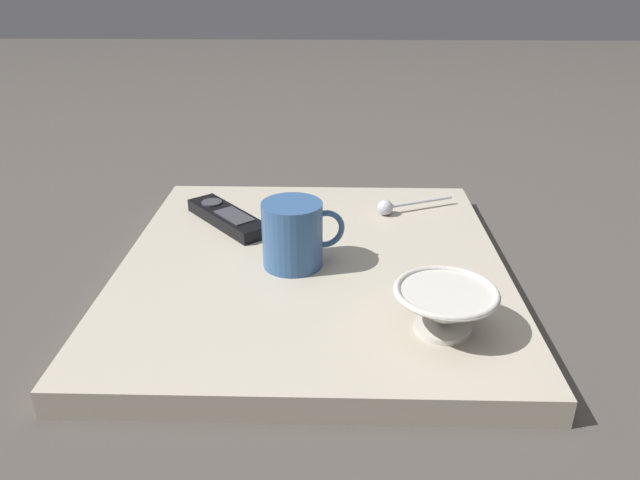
{
  "coord_description": "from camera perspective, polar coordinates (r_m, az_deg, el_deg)",
  "views": [
    {
      "loc": [
        -0.83,
        -0.03,
        0.47
      ],
      "look_at": [
        0.03,
        -0.01,
        0.06
      ],
      "focal_mm": 33.55,
      "sensor_mm": 36.0,
      "label": 1
    }
  ],
  "objects": [
    {
      "name": "tv_remote_near",
      "position": [
        1.07,
        -8.84,
        2.15
      ],
      "size": [
        0.18,
        0.17,
        0.02
      ],
      "color": "black",
      "rests_on": "table"
    },
    {
      "name": "coffee_mug",
      "position": [
        0.9,
        -2.53,
        0.54
      ],
      "size": [
        0.09,
        0.13,
        0.1
      ],
      "color": "#33598C",
      "rests_on": "table"
    },
    {
      "name": "ground_plane",
      "position": [
        0.95,
        -0.74,
        -3.89
      ],
      "size": [
        6.0,
        6.0,
        0.0
      ],
      "primitive_type": "plane",
      "color": "#47423D"
    },
    {
      "name": "table",
      "position": [
        0.95,
        -0.75,
        -2.89
      ],
      "size": [
        0.65,
        0.59,
        0.04
      ],
      "color": "#B7AD99",
      "rests_on": "ground"
    },
    {
      "name": "cereal_bowl",
      "position": [
        0.77,
        11.8,
        -6.27
      ],
      "size": [
        0.13,
        0.13,
        0.06
      ],
      "color": "beige",
      "rests_on": "table"
    },
    {
      "name": "teaspoon",
      "position": [
        1.11,
        6.79,
        3.19
      ],
      "size": [
        0.07,
        0.14,
        0.03
      ],
      "color": "silver",
      "rests_on": "table"
    }
  ]
}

